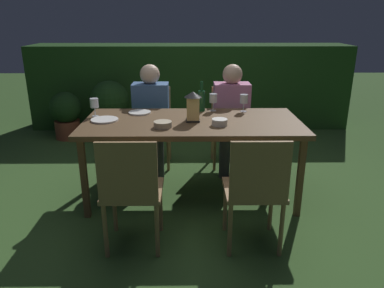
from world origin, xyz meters
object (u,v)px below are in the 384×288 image
at_px(dining_table, 192,126).
at_px(chair_side_left_a, 131,189).
at_px(green_bottle_on_table, 202,100).
at_px(chair_side_left_b, 255,188).
at_px(bowl_bread, 220,122).
at_px(lantern_centerpiece, 193,105).
at_px(person_in_blue, 151,114).
at_px(chair_side_right_b, 229,122).
at_px(potted_plant_by_hedge, 66,114).
at_px(chair_side_right_a, 153,122).
at_px(person_in_pink, 232,113).
at_px(bowl_olives, 163,124).
at_px(wine_glass_c, 213,99).
at_px(potted_plant_corner, 110,105).
at_px(plate_a, 105,120).
at_px(plate_b, 140,112).
at_px(wine_glass_b, 244,100).
at_px(wine_glass_a, 94,104).

relative_size(dining_table, chair_side_left_a, 2.22).
bearing_deg(green_bottle_on_table, chair_side_left_b, -74.27).
relative_size(chair_side_left_b, bowl_bread, 6.42).
bearing_deg(lantern_centerpiece, bowl_bread, -31.49).
xyz_separation_m(dining_table, person_in_blue, (-0.43, 0.65, -0.05)).
height_order(chair_side_right_b, chair_side_left_a, same).
bearing_deg(potted_plant_by_hedge, chair_side_right_a, -36.03).
bearing_deg(person_in_pink, chair_side_left_a, -120.06).
height_order(bowl_olives, bowl_bread, bowl_bread).
height_order(chair_side_left_b, wine_glass_c, wine_glass_c).
height_order(chair_side_left_a, potted_plant_corner, chair_side_left_a).
height_order(chair_side_left_b, potted_plant_corner, chair_side_left_b).
distance_m(chair_side_right_a, green_bottle_on_table, 0.82).
bearing_deg(potted_plant_corner, chair_side_left_b, -59.65).
distance_m(chair_side_right_a, plate_a, 0.95).
height_order(chair_side_left_b, chair_side_right_b, same).
xyz_separation_m(chair_side_left_b, chair_side_right_b, (0.00, 1.70, 0.00)).
distance_m(chair_side_right_b, potted_plant_corner, 1.80).
bearing_deg(person_in_pink, person_in_blue, 180.00).
bearing_deg(plate_b, green_bottle_on_table, 7.66).
height_order(person_in_pink, plate_a, person_in_pink).
height_order(wine_glass_c, plate_a, wine_glass_c).
distance_m(person_in_blue, wine_glass_b, 1.02).
bearing_deg(plate_b, wine_glass_b, 3.05).
height_order(person_in_pink, wine_glass_a, person_in_pink).
bearing_deg(lantern_centerpiece, wine_glass_c, 61.39).
height_order(dining_table, plate_a, plate_a).
bearing_deg(bowl_olives, plate_b, 117.87).
height_order(green_bottle_on_table, wine_glass_c, green_bottle_on_table).
bearing_deg(bowl_olives, lantern_centerpiece, 37.37).
height_order(green_bottle_on_table, bowl_olives, green_bottle_on_table).
relative_size(wine_glass_c, bowl_bread, 1.25).
bearing_deg(plate_a, chair_side_right_b, 34.72).
relative_size(wine_glass_a, potted_plant_by_hedge, 0.26).
relative_size(chair_side_right_b, chair_side_left_a, 1.00).
distance_m(lantern_centerpiece, wine_glass_b, 0.60).
height_order(chair_side_right_a, chair_side_left_a, same).
xyz_separation_m(dining_table, potted_plant_by_hedge, (-1.72, 1.78, -0.34)).
bearing_deg(plate_a, chair_side_left_b, -35.14).
bearing_deg(wine_glass_a, person_in_blue, 46.80).
xyz_separation_m(plate_a, bowl_olives, (0.53, -0.22, 0.02)).
height_order(lantern_centerpiece, potted_plant_by_hedge, lantern_centerpiece).
relative_size(lantern_centerpiece, potted_plant_corner, 0.33).
relative_size(wine_glass_c, plate_a, 0.70).
relative_size(chair_side_right_b, wine_glass_b, 5.15).
relative_size(person_in_blue, wine_glass_c, 6.80).
distance_m(person_in_blue, wine_glass_c, 0.74).
bearing_deg(bowl_bread, dining_table, 146.66).
distance_m(person_in_pink, wine_glass_b, 0.41).
bearing_deg(wine_glass_c, plate_a, -160.55).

